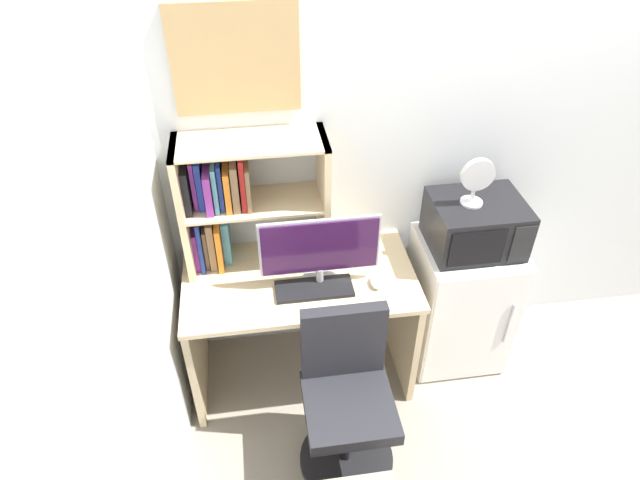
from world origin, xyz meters
The scene contains 11 objects.
wall_back centered at (0.40, 0.02, 1.30)m, with size 6.40×0.04×2.60m, color silver.
desk centered at (-0.96, -0.32, 0.52)m, with size 1.17×0.64×0.75m.
hutch_bookshelf centered at (-1.26, -0.13, 1.12)m, with size 0.71×0.28×0.68m.
monitor centered at (-0.87, -0.38, 0.96)m, with size 0.58×0.19×0.39m.
keyboard centered at (-0.90, -0.43, 0.76)m, with size 0.38×0.15×0.02m, color black.
computer_mouse centered at (-0.60, -0.43, 0.77)m, with size 0.06×0.10×0.03m, color silver.
mini_fridge centered at (-0.05, -0.27, 0.41)m, with size 0.51×0.49×0.81m.
microwave centered at (-0.05, -0.27, 0.94)m, with size 0.46×0.38×0.26m.
desk_fan centered at (-0.10, -0.27, 1.22)m, with size 0.17×0.11×0.25m.
desk_chair centered at (-0.81, -0.85, 0.40)m, with size 0.47×0.47×0.90m.
wall_corkboard centered at (-1.18, -0.01, 1.76)m, with size 0.55×0.02×0.48m, color tan.
Camera 1 is at (-1.16, -2.38, 2.61)m, focal length 30.97 mm.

